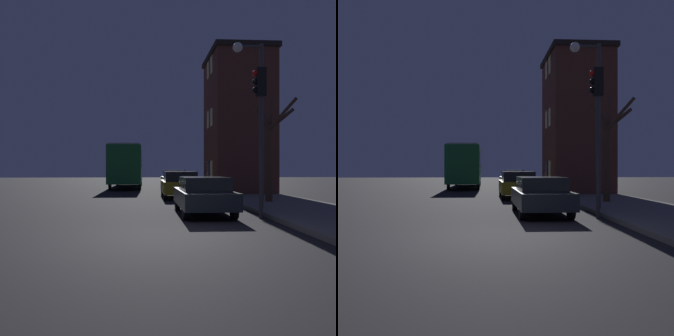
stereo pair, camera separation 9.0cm
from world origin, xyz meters
The scene contains 9 objects.
ground_plane centered at (0.00, 0.00, 0.00)m, with size 120.00×120.00×0.00m, color black.
brick_building centered at (5.46, 15.01, 4.58)m, with size 3.85×5.29×8.83m.
streetlamp centered at (3.55, 4.94, 4.12)m, with size 1.15×0.36×6.12m.
traffic_light centered at (3.19, 3.12, 3.45)m, with size 0.43×0.24×4.84m.
bare_tree centered at (5.11, 7.73, 2.56)m, with size 2.04×1.20×4.76m.
bus centered at (-2.01, 23.79, 2.07)m, with size 2.48×11.84×3.46m.
car_near_lane centered at (1.54, 4.36, 0.70)m, with size 1.73×4.31×1.32m.
car_mid_lane centered at (1.40, 11.78, 0.76)m, with size 1.89×4.44×1.45m.
car_far_lane centered at (1.67, 19.56, 0.78)m, with size 1.75×4.20×1.49m.
Camera 2 is at (-0.41, -8.65, 1.61)m, focal length 40.00 mm.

